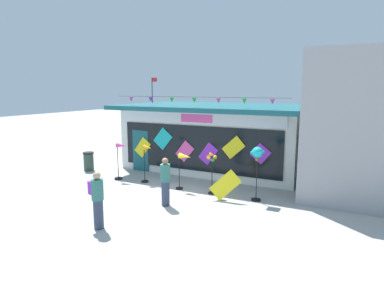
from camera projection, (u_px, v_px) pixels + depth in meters
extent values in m
plane|color=#ADAAA5|center=(167.00, 199.00, 12.16)|extent=(80.00, 80.00, 0.00)
cube|color=silver|center=(218.00, 138.00, 16.97)|extent=(8.50, 4.91, 3.01)
cube|color=#195660|center=(215.00, 107.00, 16.29)|extent=(8.90, 5.87, 0.20)
cube|color=silver|center=(197.00, 118.00, 14.58)|extent=(7.82, 0.08, 0.50)
cube|color=#EA4CA3|center=(197.00, 118.00, 14.56)|extent=(1.53, 0.04, 0.35)
cube|color=black|center=(197.00, 148.00, 14.81)|extent=(7.65, 0.06, 2.02)
cube|color=#195660|center=(141.00, 151.00, 16.25)|extent=(0.90, 0.07, 2.00)
cube|color=yellow|center=(143.00, 147.00, 16.10)|extent=(0.96, 0.03, 1.02)
cube|color=#19B7BC|center=(163.00, 139.00, 15.49)|extent=(1.05, 0.03, 1.07)
cube|color=#EA4CA3|center=(185.00, 151.00, 15.05)|extent=(0.96, 0.03, 1.00)
cube|color=purple|center=(208.00, 154.00, 14.53)|extent=(0.96, 0.03, 1.03)
cube|color=yellow|center=(233.00, 147.00, 13.94)|extent=(1.04, 0.03, 1.02)
cube|color=purple|center=(261.00, 154.00, 13.45)|extent=(0.89, 0.03, 0.89)
cylinder|color=black|center=(194.00, 97.00, 14.21)|extent=(8.16, 0.01, 0.01)
cone|color=#EA4CA3|center=(131.00, 99.00, 15.74)|extent=(0.20, 0.20, 0.22)
cone|color=purple|center=(151.00, 100.00, 15.24)|extent=(0.20, 0.20, 0.22)
cone|color=green|center=(172.00, 100.00, 14.74)|extent=(0.20, 0.20, 0.22)
cone|color=green|center=(194.00, 100.00, 14.23)|extent=(0.20, 0.20, 0.22)
cone|color=#EA4CA3|center=(218.00, 101.00, 13.73)|extent=(0.20, 0.20, 0.22)
cone|color=green|center=(244.00, 101.00, 13.23)|extent=(0.20, 0.20, 0.22)
cone|color=#EA4CA3|center=(272.00, 102.00, 12.72)|extent=(0.20, 0.20, 0.22)
cylinder|color=black|center=(152.00, 90.00, 18.38)|extent=(0.04, 0.04, 1.39)
cube|color=red|center=(154.00, 80.00, 18.21)|extent=(0.32, 0.02, 0.22)
cylinder|color=black|center=(302.00, 94.00, 14.80)|extent=(0.04, 0.04, 1.08)
cube|color=#EA4CA3|center=(307.00, 85.00, 14.66)|extent=(0.32, 0.02, 0.22)
cylinder|color=black|center=(119.00, 178.00, 14.87)|extent=(0.35, 0.35, 0.06)
cylinder|color=black|center=(118.00, 162.00, 14.75)|extent=(0.03, 0.03, 1.54)
cone|color=#EA4CA3|center=(122.00, 145.00, 14.51)|extent=(0.51, 0.27, 0.22)
cylinder|color=green|center=(117.00, 145.00, 14.62)|extent=(0.03, 0.16, 0.16)
cylinder|color=black|center=(145.00, 181.00, 14.39)|extent=(0.31, 0.31, 0.06)
cylinder|color=black|center=(144.00, 165.00, 14.27)|extent=(0.03, 0.03, 1.53)
cone|color=orange|center=(148.00, 148.00, 14.06)|extent=(0.38, 0.24, 0.22)
cylinder|color=blue|center=(144.00, 147.00, 14.14)|extent=(0.03, 0.16, 0.16)
cylinder|color=black|center=(179.00, 188.00, 13.37)|extent=(0.29, 0.29, 0.06)
cylinder|color=black|center=(179.00, 173.00, 13.27)|extent=(0.03, 0.03, 1.36)
cone|color=yellow|center=(185.00, 157.00, 13.04)|extent=(0.56, 0.31, 0.22)
cylinder|color=yellow|center=(179.00, 156.00, 13.16)|extent=(0.03, 0.16, 0.16)
cylinder|color=black|center=(212.00, 193.00, 12.77)|extent=(0.29, 0.29, 0.06)
cylinder|color=black|center=(212.00, 176.00, 12.66)|extent=(0.03, 0.03, 1.44)
cylinder|color=black|center=(212.00, 157.00, 12.50)|extent=(0.06, 0.04, 0.06)
cone|color=orange|center=(214.00, 157.00, 12.46)|extent=(0.15, 0.16, 0.15)
cone|color=orange|center=(212.00, 154.00, 12.49)|extent=(0.16, 0.15, 0.15)
cone|color=orange|center=(209.00, 157.00, 12.55)|extent=(0.15, 0.16, 0.15)
cone|color=green|center=(212.00, 160.00, 12.52)|extent=(0.16, 0.15, 0.15)
cylinder|color=black|center=(256.00, 200.00, 12.01)|extent=(0.34, 0.34, 0.06)
cylinder|color=black|center=(257.00, 179.00, 11.88)|extent=(0.03, 0.03, 1.58)
sphere|color=#19B7BC|center=(257.00, 152.00, 11.72)|extent=(0.39, 0.39, 0.39)
cube|color=#19B7BC|center=(257.00, 152.00, 11.72)|extent=(0.39, 0.39, 0.09)
cube|color=brown|center=(257.00, 159.00, 11.76)|extent=(0.10, 0.10, 0.10)
cylinder|color=#333D56|center=(166.00, 193.00, 11.44)|extent=(0.28, 0.28, 0.86)
cylinder|color=#337066|center=(165.00, 173.00, 11.32)|extent=(0.34, 0.34, 0.60)
sphere|color=#8C6647|center=(165.00, 161.00, 11.25)|extent=(0.22, 0.22, 0.22)
cylinder|color=#333D56|center=(99.00, 214.00, 9.55)|extent=(0.28, 0.28, 0.86)
cylinder|color=#337066|center=(97.00, 190.00, 9.43)|extent=(0.34, 0.34, 0.60)
sphere|color=tan|center=(97.00, 176.00, 9.37)|extent=(0.22, 0.22, 0.22)
cube|color=purple|center=(93.00, 187.00, 9.55)|extent=(0.21, 0.29, 0.38)
cylinder|color=#2D4238|center=(89.00, 162.00, 16.38)|extent=(0.48, 0.48, 0.83)
cylinder|color=black|center=(88.00, 153.00, 16.30)|extent=(0.52, 0.52, 0.08)
cube|color=yellow|center=(225.00, 185.00, 11.94)|extent=(1.15, 0.33, 1.15)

